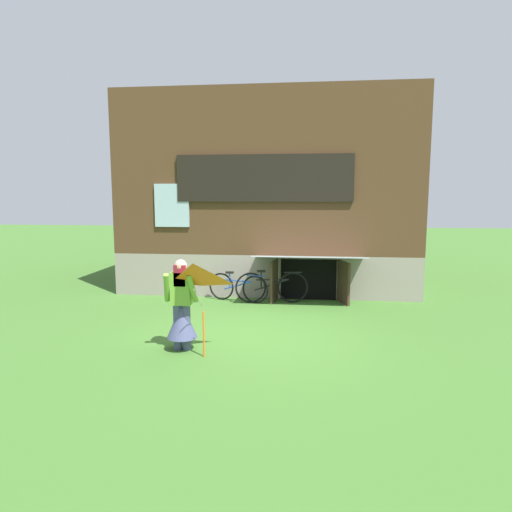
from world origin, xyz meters
TOP-DOWN VIEW (x-y plane):
  - ground_plane at (0.00, 0.00)m, footprint 60.00×60.00m
  - log_house at (0.00, 5.56)m, footprint 7.97×6.23m
  - person at (-1.02, -1.03)m, footprint 0.61×0.52m
  - kite at (-0.68, -1.55)m, footprint 0.79×0.85m
  - bicycle_black at (0.24, 2.53)m, footprint 1.79×0.31m
  - bicycle_blue at (-0.61, 2.57)m, footprint 1.57×0.54m

SIDE VIEW (x-z plane):
  - ground_plane at x=0.00m, z-range 0.00..0.00m
  - bicycle_blue at x=-0.61m, z-range -0.01..0.74m
  - bicycle_black at x=0.24m, z-range -0.01..0.81m
  - person at x=-1.02m, z-range -0.13..1.44m
  - kite at x=-0.68m, z-range 0.48..1.96m
  - log_house at x=0.00m, z-range 0.00..5.34m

